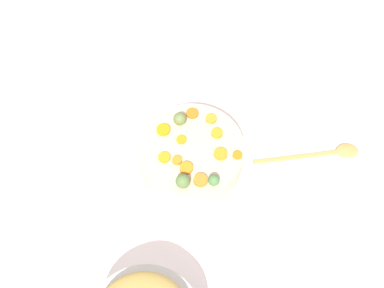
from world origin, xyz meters
The scene contains 17 objects.
tabletop centered at (0.00, 0.00, 0.01)m, with size 2.40×2.40×0.02m, color white.
serving_bowl_carrots centered at (0.01, 0.00, 0.06)m, with size 0.29×0.29×0.08m, color #C0B391.
carrot_slice_0 centered at (-0.09, 0.04, 0.10)m, with size 0.04×0.04×0.01m, color orange.
carrot_slice_1 centered at (-0.05, 0.08, 0.10)m, with size 0.03×0.03×0.01m, color orange.
carrot_slice_2 centered at (-0.06, -0.05, 0.10)m, with size 0.04×0.04×0.01m, color orange.
carrot_slice_3 centered at (0.04, -0.05, 0.10)m, with size 0.03×0.03×0.01m, color orange.
carrot_slice_4 centered at (0.02, -0.08, 0.10)m, with size 0.03×0.03×0.01m, color orange.
carrot_slice_5 centered at (0.00, 0.08, 0.10)m, with size 0.03×0.03×0.01m, color orange.
carrot_slice_6 centered at (0.06, 0.06, 0.10)m, with size 0.04×0.04×0.01m, color orange.
carrot_slice_7 centered at (0.08, 0.11, 0.10)m, with size 0.03×0.03×0.01m, color orange.
carrot_slice_8 centered at (0.07, -0.04, 0.10)m, with size 0.03×0.03×0.01m, color orange.
carrot_slice_9 centered at (-0.02, -0.02, 0.10)m, with size 0.03×0.03×0.01m, color orange.
carrot_slice_10 centered at (0.12, -0.01, 0.10)m, with size 0.04×0.04×0.01m, color orange.
brussels_sprout_0 centered at (-0.07, 0.00, 0.12)m, with size 0.04×0.04×0.04m, color #5F713B.
brussels_sprout_1 centered at (0.11, -0.06, 0.12)m, with size 0.04×0.04×0.04m, color #506E38.
brussels_sprout_2 centered at (0.14, 0.02, 0.11)m, with size 0.03×0.03×0.03m, color #46723E.
wooden_spoon centered at (0.13, 0.38, 0.03)m, with size 0.10×0.31×0.01m.
Camera 1 is at (0.59, -0.22, 1.09)m, focal length 40.54 mm.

